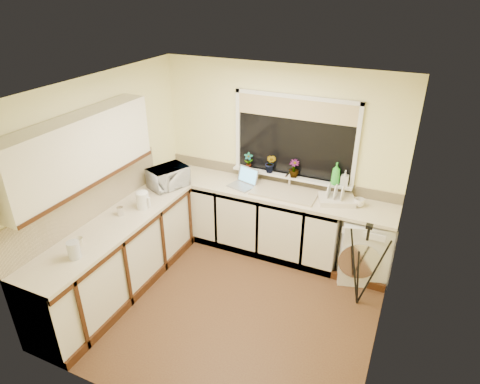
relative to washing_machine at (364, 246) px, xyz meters
name	(u,v)px	position (x,y,z in m)	size (l,w,h in m)	color
floor	(231,302)	(-1.26, -1.16, -0.41)	(3.20, 3.20, 0.00)	brown
ceiling	(228,90)	(-1.26, -1.16, 2.04)	(3.20, 3.20, 0.00)	white
wall_back	(279,159)	(-1.26, 0.34, 0.81)	(3.20, 3.20, 0.00)	#FFF7AA
wall_front	(140,303)	(-1.26, -2.66, 0.81)	(3.20, 3.20, 0.00)	#FFF7AA
wall_left	(106,182)	(-2.86, -1.16, 0.81)	(3.00, 3.00, 0.00)	#FFF7AA
wall_right	(393,247)	(0.34, -1.16, 0.81)	(3.00, 3.00, 0.00)	#FFF7AA
base_cabinet_back	(247,216)	(-1.59, 0.04, 0.02)	(2.55, 0.60, 0.86)	silver
base_cabinet_left	(119,258)	(-2.56, -1.46, 0.02)	(0.54, 2.40, 0.86)	silver
worktop_back	(270,192)	(-1.26, 0.04, 0.47)	(3.20, 0.60, 0.04)	beige
worktop_left	(113,225)	(-2.56, -1.46, 0.47)	(0.60, 2.40, 0.04)	beige
upper_cabinet	(79,151)	(-2.70, -1.61, 1.39)	(0.28, 1.90, 0.70)	silver
splashback_left	(90,201)	(-2.85, -1.46, 0.71)	(0.02, 2.40, 0.45)	beige
splashback_back	(278,177)	(-1.26, 0.33, 0.56)	(3.20, 0.02, 0.14)	beige
window_glass	(295,138)	(-1.06, 0.33, 1.14)	(1.50, 0.02, 1.00)	black
window_blind	(296,109)	(-1.06, 0.30, 1.51)	(1.50, 0.02, 0.25)	tan
windowsill	(291,177)	(-1.06, 0.27, 0.62)	(1.60, 0.14, 0.03)	white
sink	(285,192)	(-1.06, 0.04, 0.50)	(0.82, 0.46, 0.03)	tan
faucet	(290,179)	(-1.06, 0.22, 0.61)	(0.03, 0.03, 0.24)	silver
washing_machine	(364,246)	(0.00, 0.00, 0.00)	(0.58, 0.56, 0.83)	silver
laptop	(244,181)	(-1.62, 0.04, 0.55)	(0.38, 0.37, 0.23)	#93939A
kettle	(143,200)	(-2.47, -1.02, 0.59)	(0.15, 0.15, 0.20)	white
dish_rack	(336,200)	(-0.41, 0.08, 0.52)	(0.42, 0.32, 0.06)	beige
tripod	(363,266)	(0.07, -0.56, 0.12)	(0.51, 0.51, 1.06)	black
glass_jug	(74,250)	(-2.48, -2.11, 0.58)	(0.12, 0.12, 0.18)	silver
steel_jar	(120,211)	(-2.61, -1.26, 0.54)	(0.08, 0.08, 0.10)	silver
microwave	(168,177)	(-2.51, -0.40, 0.62)	(0.48, 0.33, 0.27)	white
plant_a	(248,161)	(-1.65, 0.25, 0.75)	(0.12, 0.08, 0.23)	#999999
plant_b	(271,164)	(-1.34, 0.25, 0.77)	(0.14, 0.12, 0.26)	#999999
plant_c	(294,169)	(-1.02, 0.25, 0.75)	(0.13, 0.13, 0.23)	#999999
soap_bottle_green	(336,174)	(-0.48, 0.26, 0.78)	(0.11, 0.11, 0.29)	green
soap_bottle_clear	(345,178)	(-0.37, 0.27, 0.74)	(0.09, 0.09, 0.20)	#999999
cup_back	(359,203)	(-0.14, 0.09, 0.54)	(0.13, 0.13, 0.10)	white
cup_left	(79,241)	(-2.60, -1.92, 0.53)	(0.09, 0.09, 0.08)	beige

